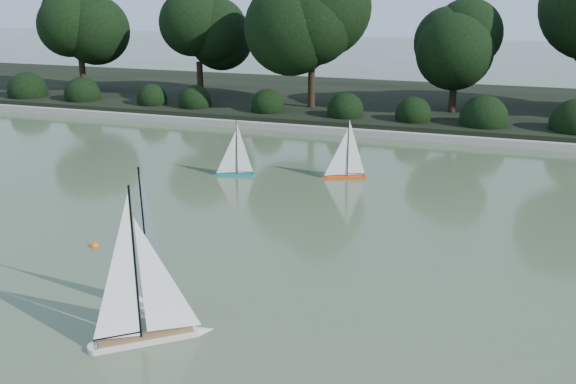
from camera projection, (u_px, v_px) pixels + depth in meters
The scene contains 10 objects.
ground at pixel (302, 293), 8.26m from camera, with size 80.00×80.00×0.00m, color #37462A.
pond_coping at pixel (403, 135), 16.37m from camera, with size 40.00×0.35×0.18m, color gray.
far_bank at pixel (422, 105), 19.97m from camera, with size 40.00×8.00×0.30m, color black.
tree_line at pixel (467, 27), 17.41m from camera, with size 26.31×3.93×4.39m.
shrub_hedge at pixel (409, 114), 17.07m from camera, with size 29.10×1.10×1.10m.
sailboat_white_a at pixel (142, 283), 7.85m from camera, with size 1.39×0.71×1.95m.
sailboat_white_b at pixel (155, 316), 7.11m from camera, with size 1.22×1.01×1.94m.
sailboat_orange at pixel (342, 168), 13.04m from camera, with size 0.96×0.49×1.35m.
sailboat_teal at pixel (232, 166), 13.21m from camera, with size 0.90×0.38×1.24m.
race_buoy at pixel (94, 246), 9.73m from camera, with size 0.14×0.14×0.14m, color #EF530C.
Camera 1 is at (2.11, -7.14, 3.83)m, focal length 40.00 mm.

